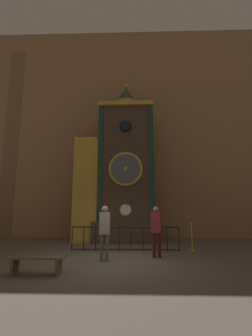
{
  "coord_description": "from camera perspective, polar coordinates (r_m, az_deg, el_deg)",
  "views": [
    {
      "loc": [
        0.73,
        -7.58,
        1.75
      ],
      "look_at": [
        0.39,
        4.0,
        3.71
      ],
      "focal_mm": 24.0,
      "sensor_mm": 36.0,
      "label": 1
    }
  ],
  "objects": [
    {
      "name": "clock_tower",
      "position": [
        11.7,
        -1.97,
        -1.02
      ],
      "size": [
        4.26,
        1.77,
        8.46
      ],
      "color": "#423328",
      "rests_on": "ground_plane"
    },
    {
      "name": "visitor_far",
      "position": [
        8.14,
        7.7,
        -14.53
      ],
      "size": [
        0.39,
        0.31,
        1.73
      ],
      "rotation": [
        0.0,
        0.0,
        -0.29
      ],
      "color": "#461518",
      "rests_on": "ground_plane"
    },
    {
      "name": "visitor_near",
      "position": [
        7.65,
        -5.45,
        -14.73
      ],
      "size": [
        0.36,
        0.25,
        1.75
      ],
      "rotation": [
        0.0,
        0.0,
        0.09
      ],
      "color": "#58554F",
      "rests_on": "ground_plane"
    },
    {
      "name": "visitor_bench",
      "position": [
        6.77,
        -21.68,
        -21.13
      ],
      "size": [
        1.45,
        0.4,
        0.44
      ],
      "color": "brown",
      "rests_on": "ground_plane"
    },
    {
      "name": "ground_plane",
      "position": [
        7.81,
        -4.0,
        -22.51
      ],
      "size": [
        28.0,
        28.0,
        0.0
      ],
      "primitive_type": "plane",
      "color": "brown"
    },
    {
      "name": "stanchion_post",
      "position": [
        9.7,
        16.47,
        -17.48
      ],
      "size": [
        0.28,
        0.28,
        1.08
      ],
      "color": "#B28E33",
      "rests_on": "ground_plane"
    },
    {
      "name": "cathedral_back_wall",
      "position": [
        13.87,
        -1.81,
        10.14
      ],
      "size": [
        24.0,
        0.32,
        12.88
      ],
      "color": "#936B4C",
      "rests_on": "ground_plane"
    },
    {
      "name": "railing_fence",
      "position": [
        9.3,
        -0.21,
        -17.2
      ],
      "size": [
        4.28,
        0.05,
        0.94
      ],
      "color": "black",
      "rests_on": "ground_plane"
    }
  ]
}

